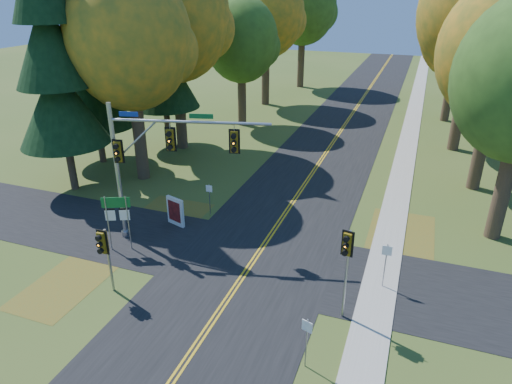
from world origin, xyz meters
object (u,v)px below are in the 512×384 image
(route_sign_cluster, at_px, (117,212))
(info_kiosk, at_px, (175,212))
(east_signal_pole, at_px, (347,254))
(traffic_mast, at_px, (153,156))

(route_sign_cluster, relative_size, info_kiosk, 1.80)
(east_signal_pole, distance_m, info_kiosk, 11.74)
(traffic_mast, distance_m, route_sign_cluster, 3.41)
(traffic_mast, bearing_deg, east_signal_pole, -31.12)
(traffic_mast, height_order, route_sign_cluster, traffic_mast)
(traffic_mast, height_order, info_kiosk, traffic_mast)
(traffic_mast, relative_size, east_signal_pole, 1.90)
(east_signal_pole, bearing_deg, info_kiosk, 165.48)
(east_signal_pole, xyz_separation_m, route_sign_cluster, (-11.81, 1.51, -1.03))
(east_signal_pole, height_order, route_sign_cluster, east_signal_pole)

